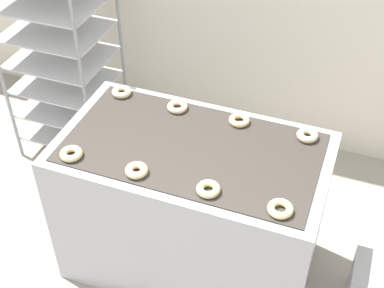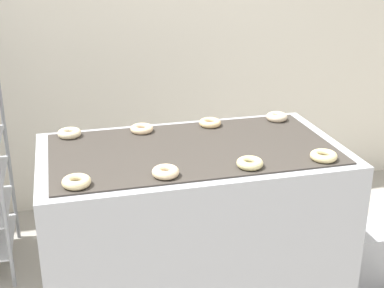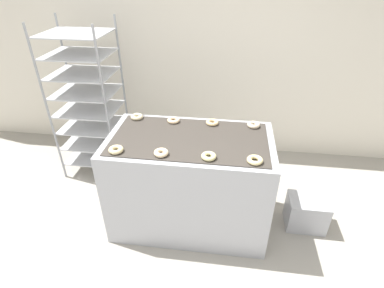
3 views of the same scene
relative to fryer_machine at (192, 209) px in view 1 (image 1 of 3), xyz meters
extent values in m
cube|color=#A8AAB2|center=(0.00, 0.00, 0.00)|extent=(1.46, 0.82, 0.96)
cube|color=#38332D|center=(0.00, 0.00, 0.48)|extent=(1.34, 0.72, 0.01)
cube|color=#262628|center=(0.40, -0.37, 0.19)|extent=(0.12, 0.07, 0.10)
cylinder|color=gray|center=(-0.95, 0.49, 0.42)|extent=(0.02, 0.02, 1.80)
cylinder|color=gray|center=(-1.62, 1.05, 0.42)|extent=(0.02, 0.02, 1.80)
cylinder|color=gray|center=(-0.95, 1.05, 0.42)|extent=(0.02, 0.02, 1.80)
cube|color=#B7BABF|center=(-1.29, 0.77, -0.30)|extent=(0.67, 0.56, 0.01)
cube|color=#B7BABF|center=(-1.29, 0.77, -0.09)|extent=(0.67, 0.56, 0.01)
cube|color=#B7BABF|center=(-1.29, 0.77, 0.12)|extent=(0.67, 0.56, 0.01)
cube|color=#B7BABF|center=(-1.29, 0.77, 0.33)|extent=(0.67, 0.56, 0.01)
cube|color=#B7BABF|center=(-1.29, 0.77, 0.54)|extent=(0.67, 0.56, 0.01)
cube|color=#B7BABF|center=(-1.29, 0.77, 0.75)|extent=(0.67, 0.56, 0.01)
torus|color=beige|center=(-0.56, -0.29, 0.50)|extent=(0.12, 0.12, 0.04)
torus|color=beige|center=(-0.19, -0.29, 0.51)|extent=(0.12, 0.12, 0.04)
torus|color=beige|center=(0.19, -0.28, 0.50)|extent=(0.12, 0.12, 0.04)
torus|color=beige|center=(0.54, -0.29, 0.50)|extent=(0.12, 0.12, 0.04)
torus|color=beige|center=(-0.56, 0.31, 0.50)|extent=(0.12, 0.12, 0.04)
torus|color=beige|center=(-0.20, 0.28, 0.50)|extent=(0.12, 0.12, 0.03)
torus|color=#EFC98C|center=(0.17, 0.29, 0.50)|extent=(0.12, 0.12, 0.03)
torus|color=beige|center=(0.56, 0.29, 0.51)|extent=(0.12, 0.12, 0.04)
camera|label=1|loc=(0.75, -2.01, 2.34)|focal=50.00mm
camera|label=2|loc=(-0.59, -2.31, 1.43)|focal=50.00mm
camera|label=3|loc=(0.32, -2.22, 1.82)|focal=28.00mm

